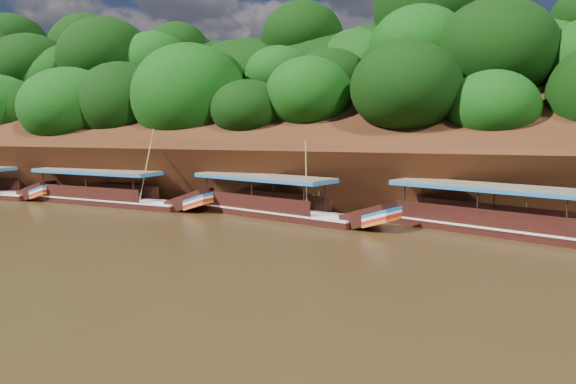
# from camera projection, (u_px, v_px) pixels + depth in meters

# --- Properties ---
(ground) EXTENTS (160.00, 160.00, 0.00)m
(ground) POSITION_uv_depth(u_px,v_px,m) (234.00, 243.00, 25.09)
(ground) COLOR black
(ground) RESTS_ON ground
(riverbank) EXTENTS (120.00, 30.06, 19.40)m
(riverbank) POSITION_uv_depth(u_px,v_px,m) (354.00, 166.00, 46.05)
(riverbank) COLOR black
(riverbank) RESTS_ON ground
(boat_0) EXTENTS (14.09, 7.29, 6.59)m
(boat_0) POSITION_uv_depth(u_px,v_px,m) (516.00, 225.00, 26.48)
(boat_0) COLOR black
(boat_0) RESTS_ON ground
(boat_1) EXTENTS (13.41, 6.05, 4.87)m
(boat_1) POSITION_uv_depth(u_px,v_px,m) (282.00, 209.00, 31.78)
(boat_1) COLOR black
(boat_1) RESTS_ON ground
(boat_2) EXTENTS (14.54, 3.42, 5.43)m
(boat_2) POSITION_uv_depth(u_px,v_px,m) (114.00, 197.00, 36.81)
(boat_2) COLOR black
(boat_2) RESTS_ON ground
(reeds) EXTENTS (51.01, 1.89, 2.17)m
(reeds) POSITION_uv_depth(u_px,v_px,m) (254.00, 194.00, 35.14)
(reeds) COLOR #2C6218
(reeds) RESTS_ON ground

